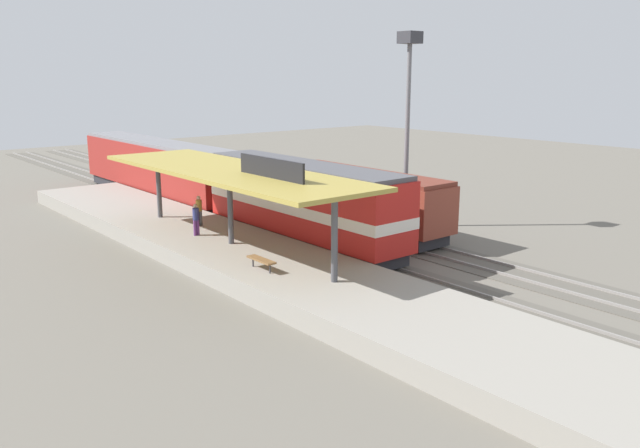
{
  "coord_description": "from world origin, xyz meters",
  "views": [
    {
      "loc": [
        -21.26,
        -27.31,
        9.29
      ],
      "look_at": [
        -1.38,
        -3.16,
        2.0
      ],
      "focal_mm": 36.3,
      "sensor_mm": 36.0,
      "label": 1
    }
  ],
  "objects_px": {
    "platform_bench": "(261,260)",
    "person_walking": "(196,218)",
    "person_waiting": "(199,209)",
    "locomotive": "(302,203)",
    "freight_car": "(363,200)",
    "passenger_carriage_single": "(156,168)",
    "light_mast": "(408,89)"
  },
  "relations": [
    {
      "from": "person_waiting",
      "to": "platform_bench",
      "type": "bearing_deg",
      "value": -102.88
    },
    {
      "from": "passenger_carriage_single",
      "to": "person_walking",
      "type": "relative_size",
      "value": 11.7
    },
    {
      "from": "locomotive",
      "to": "light_mast",
      "type": "xyz_separation_m",
      "value": [
        7.8,
        -0.35,
        5.99
      ]
    },
    {
      "from": "person_waiting",
      "to": "person_walking",
      "type": "height_order",
      "value": "same"
    },
    {
      "from": "platform_bench",
      "to": "person_waiting",
      "type": "xyz_separation_m",
      "value": [
        2.12,
        9.26,
        0.51
      ]
    },
    {
      "from": "person_waiting",
      "to": "freight_car",
      "type": "bearing_deg",
      "value": -27.68
    },
    {
      "from": "platform_bench",
      "to": "person_walking",
      "type": "relative_size",
      "value": 0.99
    },
    {
      "from": "person_walking",
      "to": "locomotive",
      "type": "bearing_deg",
      "value": -26.79
    },
    {
      "from": "passenger_carriage_single",
      "to": "person_waiting",
      "type": "relative_size",
      "value": 11.7
    },
    {
      "from": "platform_bench",
      "to": "locomotive",
      "type": "height_order",
      "value": "locomotive"
    },
    {
      "from": "person_waiting",
      "to": "locomotive",
      "type": "bearing_deg",
      "value": -49.17
    },
    {
      "from": "locomotive",
      "to": "light_mast",
      "type": "relative_size",
      "value": 1.23
    },
    {
      "from": "freight_car",
      "to": "light_mast",
      "type": "bearing_deg",
      "value": -7.02
    },
    {
      "from": "platform_bench",
      "to": "passenger_carriage_single",
      "type": "bearing_deg",
      "value": 75.24
    },
    {
      "from": "locomotive",
      "to": "platform_bench",
      "type": "bearing_deg",
      "value": -141.53
    },
    {
      "from": "person_waiting",
      "to": "person_walking",
      "type": "bearing_deg",
      "value": -123.07
    },
    {
      "from": "locomotive",
      "to": "freight_car",
      "type": "relative_size",
      "value": 1.2
    },
    {
      "from": "freight_car",
      "to": "light_mast",
      "type": "xyz_separation_m",
      "value": [
        3.2,
        -0.39,
        6.43
      ]
    },
    {
      "from": "light_mast",
      "to": "person_walking",
      "type": "distance_m",
      "value": 14.78
    },
    {
      "from": "freight_car",
      "to": "locomotive",
      "type": "bearing_deg",
      "value": -179.45
    },
    {
      "from": "person_walking",
      "to": "passenger_carriage_single",
      "type": "bearing_deg",
      "value": 71.61
    },
    {
      "from": "passenger_carriage_single",
      "to": "light_mast",
      "type": "height_order",
      "value": "light_mast"
    },
    {
      "from": "platform_bench",
      "to": "light_mast",
      "type": "xyz_separation_m",
      "value": [
        13.8,
        4.42,
        7.05
      ]
    },
    {
      "from": "light_mast",
      "to": "person_waiting",
      "type": "distance_m",
      "value": 14.24
    },
    {
      "from": "platform_bench",
      "to": "light_mast",
      "type": "height_order",
      "value": "light_mast"
    },
    {
      "from": "locomotive",
      "to": "person_walking",
      "type": "distance_m",
      "value": 5.77
    },
    {
      "from": "passenger_carriage_single",
      "to": "light_mast",
      "type": "xyz_separation_m",
      "value": [
        7.8,
        -18.35,
        6.08
      ]
    },
    {
      "from": "passenger_carriage_single",
      "to": "freight_car",
      "type": "distance_m",
      "value": 18.54
    },
    {
      "from": "platform_bench",
      "to": "passenger_carriage_single",
      "type": "distance_m",
      "value": 23.56
    },
    {
      "from": "platform_bench",
      "to": "locomotive",
      "type": "distance_m",
      "value": 7.74
    },
    {
      "from": "platform_bench",
      "to": "person_walking",
      "type": "distance_m",
      "value": 7.42
    },
    {
      "from": "passenger_carriage_single",
      "to": "platform_bench",
      "type": "bearing_deg",
      "value": -104.76
    }
  ]
}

